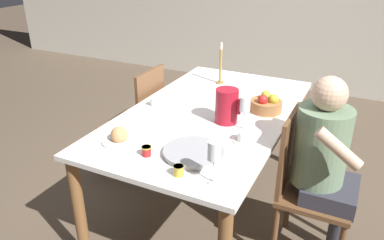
{
  "coord_description": "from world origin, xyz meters",
  "views": [
    {
      "loc": [
        0.92,
        -2.14,
        1.8
      ],
      "look_at": [
        0.0,
        -0.27,
        0.83
      ],
      "focal_mm": 35.0,
      "sensor_mm": 36.0,
      "label": 1
    }
  ],
  "objects": [
    {
      "name": "bread_plate",
      "position": [
        -0.29,
        -0.63,
        0.81
      ],
      "size": [
        0.2,
        0.2,
        0.1
      ],
      "color": "white",
      "rests_on": "dining_table"
    },
    {
      "name": "serving_tray",
      "position": [
        0.16,
        -0.57,
        0.79
      ],
      "size": [
        0.33,
        0.33,
        0.03
      ],
      "color": "#9E9EA3",
      "rests_on": "dining_table"
    },
    {
      "name": "teacup_near_person",
      "position": [
        0.35,
        -0.31,
        0.8
      ],
      "size": [
        0.13,
        0.13,
        0.06
      ],
      "color": "white",
      "rests_on": "dining_table"
    },
    {
      "name": "dining_table",
      "position": [
        0.0,
        0.0,
        0.68
      ],
      "size": [
        1.03,
        1.82,
        0.78
      ],
      "color": "white",
      "rests_on": "ground_plane"
    },
    {
      "name": "chair_opposite",
      "position": [
        -0.7,
        0.17,
        0.5
      ],
      "size": [
        0.42,
        0.42,
        0.94
      ],
      "rotation": [
        0.0,
        0.0,
        1.57
      ],
      "color": "brown",
      "rests_on": "ground_plane"
    },
    {
      "name": "teacup_across",
      "position": [
        -0.38,
        -0.08,
        0.8
      ],
      "size": [
        0.13,
        0.13,
        0.06
      ],
      "color": "white",
      "rests_on": "dining_table"
    },
    {
      "name": "fruit_bowl",
      "position": [
        0.34,
        0.17,
        0.83
      ],
      "size": [
        0.21,
        0.21,
        0.13
      ],
      "color": "#9E6B3D",
      "rests_on": "dining_table"
    },
    {
      "name": "chair_person_side",
      "position": [
        0.7,
        -0.16,
        0.5
      ],
      "size": [
        0.42,
        0.42,
        0.94
      ],
      "rotation": [
        0.0,
        0.0,
        -1.57
      ],
      "color": "brown",
      "rests_on": "ground_plane"
    },
    {
      "name": "jam_jar_red",
      "position": [
        -0.07,
        -0.69,
        0.81
      ],
      "size": [
        0.05,
        0.05,
        0.05
      ],
      "color": "#A81E1E",
      "rests_on": "dining_table"
    },
    {
      "name": "candlestick_tall",
      "position": [
        -0.15,
        0.56,
        0.91
      ],
      "size": [
        0.06,
        0.06,
        0.33
      ],
      "color": "olive",
      "rests_on": "dining_table"
    },
    {
      "name": "ground_plane",
      "position": [
        0.0,
        0.0,
        0.0
      ],
      "size": [
        20.0,
        20.0,
        0.0
      ],
      "primitive_type": "plane",
      "color": "brown"
    },
    {
      "name": "person_seated",
      "position": [
        0.79,
        -0.17,
        0.7
      ],
      "size": [
        0.39,
        0.41,
        1.19
      ],
      "rotation": [
        0.0,
        0.0,
        -1.57
      ],
      "color": "#33333D",
      "rests_on": "ground_plane"
    },
    {
      "name": "red_pitcher",
      "position": [
        0.16,
        -0.11,
        0.89
      ],
      "size": [
        0.17,
        0.14,
        0.22
      ],
      "color": "#A31423",
      "rests_on": "dining_table"
    },
    {
      "name": "jam_jar_amber",
      "position": [
        0.18,
        -0.78,
        0.81
      ],
      "size": [
        0.05,
        0.05,
        0.05
      ],
      "color": "gold",
      "rests_on": "dining_table"
    },
    {
      "name": "wine_glass_water",
      "position": [
        0.3,
        -0.16,
        0.94
      ],
      "size": [
        0.06,
        0.06,
        0.21
      ],
      "color": "white",
      "rests_on": "dining_table"
    },
    {
      "name": "wine_glass_juice",
      "position": [
        0.35,
        -0.76,
        0.94
      ],
      "size": [
        0.06,
        0.06,
        0.22
      ],
      "color": "white",
      "rests_on": "dining_table"
    }
  ]
}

